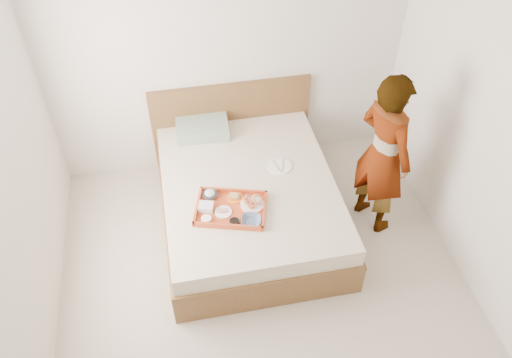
{
  "coord_description": "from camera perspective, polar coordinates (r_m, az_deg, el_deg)",
  "views": [
    {
      "loc": [
        -0.58,
        -2.33,
        3.8
      ],
      "look_at": [
        0.06,
        0.9,
        0.65
      ],
      "focal_mm": 36.27,
      "sensor_mm": 36.0,
      "label": 1
    }
  ],
  "objects": [
    {
      "name": "meat_plate",
      "position": [
        4.42,
        -3.62,
        -3.66
      ],
      "size": [
        0.18,
        0.18,
        0.01
      ],
      "primitive_type": "cylinder",
      "rotation": [
        0.0,
        0.0,
        -0.28
      ],
      "color": "white",
      "rests_on": "tray"
    },
    {
      "name": "wall_back",
      "position": [
        5.03,
        -3.16,
        13.9
      ],
      "size": [
        3.5,
        0.01,
        2.6
      ],
      "primitive_type": "cube",
      "color": "silver",
      "rests_on": "ground"
    },
    {
      "name": "ceiling",
      "position": [
        2.68,
        2.69,
        17.15
      ],
      "size": [
        3.5,
        4.0,
        0.01
      ],
      "primitive_type": "cube",
      "color": "white",
      "rests_on": "ground"
    },
    {
      "name": "headboard",
      "position": [
        5.46,
        -2.72,
        6.23
      ],
      "size": [
        1.65,
        0.06,
        0.95
      ],
      "primitive_type": "cube",
      "color": "brown",
      "rests_on": "ground"
    },
    {
      "name": "sauce_dish",
      "position": [
        4.32,
        -2.41,
        -4.76
      ],
      "size": [
        0.11,
        0.11,
        0.03
      ],
      "primitive_type": "cylinder",
      "rotation": [
        0.0,
        0.0,
        -0.28
      ],
      "color": "black",
      "rests_on": "tray"
    },
    {
      "name": "prawn_plate",
      "position": [
        4.47,
        -0.41,
        -2.84
      ],
      "size": [
        0.25,
        0.25,
        0.01
      ],
      "primitive_type": "cylinder",
      "rotation": [
        0.0,
        0.0,
        -0.28
      ],
      "color": "white",
      "rests_on": "tray"
    },
    {
      "name": "bed",
      "position": [
        4.89,
        -0.8,
        -2.54
      ],
      "size": [
        1.65,
        2.0,
        0.53
      ],
      "primitive_type": "cube",
      "color": "brown",
      "rests_on": "ground"
    },
    {
      "name": "ground",
      "position": [
        4.49,
        1.58,
        -14.01
      ],
      "size": [
        3.5,
        4.0,
        0.01
      ],
      "primitive_type": "cube",
      "color": "beige",
      "rests_on": "ground"
    },
    {
      "name": "cheese_round",
      "position": [
        4.36,
        -5.5,
        -4.44
      ],
      "size": [
        0.11,
        0.11,
        0.03
      ],
      "primitive_type": "cylinder",
      "rotation": [
        0.0,
        0.0,
        -0.28
      ],
      "color": "white",
      "rests_on": "tray"
    },
    {
      "name": "bread_plate",
      "position": [
        4.53,
        -2.31,
        -2.07
      ],
      "size": [
        0.18,
        0.18,
        0.01
      ],
      "primitive_type": "cylinder",
      "rotation": [
        0.0,
        0.0,
        -0.28
      ],
      "color": "orange",
      "rests_on": "tray"
    },
    {
      "name": "plastic_tub",
      "position": [
        4.44,
        -5.53,
        -3.08
      ],
      "size": [
        0.15,
        0.13,
        0.05
      ],
      "primitive_type": "cube",
      "rotation": [
        0.0,
        0.0,
        -0.28
      ],
      "color": "silver",
      "rests_on": "tray"
    },
    {
      "name": "pillow",
      "position": [
        5.22,
        -5.95,
        5.59
      ],
      "size": [
        0.53,
        0.38,
        0.12
      ],
      "primitive_type": "cube",
      "rotation": [
        0.0,
        0.0,
        -0.06
      ],
      "color": "gray",
      "rests_on": "bed"
    },
    {
      "name": "wall_left",
      "position": [
        3.61,
        -26.42,
        -6.11
      ],
      "size": [
        0.01,
        4.0,
        2.6
      ],
      "primitive_type": "cube",
      "color": "silver",
      "rests_on": "ground"
    },
    {
      "name": "person",
      "position": [
        4.68,
        13.85,
        2.62
      ],
      "size": [
        0.58,
        0.7,
        1.63
      ],
      "primitive_type": "imported",
      "rotation": [
        0.0,
        0.0,
        1.95
      ],
      "color": "silver",
      "rests_on": "ground"
    },
    {
      "name": "navy_bowl_big",
      "position": [
        4.32,
        -0.52,
        -4.64
      ],
      "size": [
        0.21,
        0.21,
        0.04
      ],
      "primitive_type": "imported",
      "rotation": [
        0.0,
        0.0,
        -0.28
      ],
      "color": "#1D2E4E",
      "rests_on": "tray"
    },
    {
      "name": "tray",
      "position": [
        4.44,
        -2.79,
        -3.25
      ],
      "size": [
        0.69,
        0.58,
        0.05
      ],
      "primitive_type": "cube",
      "rotation": [
        0.0,
        0.0,
        -0.28
      ],
      "color": "#B9451C",
      "rests_on": "bed"
    },
    {
      "name": "wall_right",
      "position": [
        4.14,
        26.37,
        1.21
      ],
      "size": [
        0.01,
        4.0,
        2.6
      ],
      "primitive_type": "cube",
      "color": "silver",
      "rests_on": "ground"
    },
    {
      "name": "salad_bowl",
      "position": [
        4.55,
        -5.09,
        -1.76
      ],
      "size": [
        0.16,
        0.16,
        0.04
      ],
      "primitive_type": "imported",
      "rotation": [
        0.0,
        0.0,
        -0.28
      ],
      "color": "#1D2E4E",
      "rests_on": "tray"
    },
    {
      "name": "dinner_plate",
      "position": [
        4.85,
        2.63,
        1.43
      ],
      "size": [
        0.25,
        0.25,
        0.01
      ],
      "primitive_type": "cylinder",
      "rotation": [
        0.0,
        0.0,
        -0.1
      ],
      "color": "white",
      "rests_on": "bed"
    }
  ]
}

